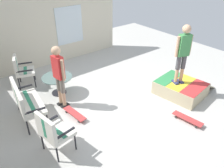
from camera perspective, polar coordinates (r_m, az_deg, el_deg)
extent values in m
cube|color=beige|center=(6.57, 2.89, -4.99)|extent=(12.00, 12.00, 0.10)
cube|color=beige|center=(8.74, -16.38, 12.87)|extent=(0.20, 6.00, 2.57)
cube|color=silver|center=(8.98, -10.78, 14.43)|extent=(0.03, 1.10, 1.40)
cube|color=tan|center=(7.10, 16.97, -1.10)|extent=(1.47, 1.27, 0.40)
cube|color=red|center=(6.85, 20.43, -0.95)|extent=(0.57, 1.11, 0.01)
cube|color=yellow|center=(6.99, 17.22, 0.35)|extent=(0.57, 1.11, 0.01)
cube|color=#338C4C|center=(7.16, 14.15, 1.59)|extent=(0.57, 1.11, 0.01)
cylinder|color=#B2B2B7|center=(6.60, 15.00, -1.53)|extent=(1.27, 0.23, 0.05)
cube|color=tan|center=(7.75, 19.80, 1.04)|extent=(1.36, 0.75, 0.34)
cylinder|color=black|center=(5.75, -16.02, -9.01)|extent=(0.04, 0.04, 0.44)
cylinder|color=black|center=(6.69, -18.97, -3.34)|extent=(0.04, 0.04, 0.44)
cylinder|color=black|center=(5.70, -20.57, -10.35)|extent=(0.04, 0.04, 0.44)
cylinder|color=black|center=(6.65, -22.85, -4.44)|extent=(0.04, 0.04, 0.44)
cube|color=silver|center=(6.04, -20.12, -4.59)|extent=(1.31, 0.69, 0.08)
cube|color=#338C66|center=(6.01, -20.19, -4.26)|extent=(1.21, 0.24, 0.00)
cube|color=silver|center=(5.86, -22.82, -2.89)|extent=(1.25, 0.23, 0.50)
cube|color=#338C66|center=(5.86, -22.82, -2.89)|extent=(0.11, 0.10, 0.46)
cube|color=black|center=(5.45, -18.93, -6.41)|extent=(0.10, 0.47, 0.04)
cube|color=black|center=(6.47, -21.62, -0.73)|extent=(0.10, 0.47, 0.04)
cylinder|color=black|center=(7.53, -18.98, 0.63)|extent=(0.04, 0.04, 0.44)
cylinder|color=black|center=(8.01, -19.14, 2.45)|extent=(0.04, 0.04, 0.44)
cylinder|color=black|center=(7.56, -22.49, 0.04)|extent=(0.04, 0.04, 0.44)
cylinder|color=black|center=(8.04, -22.45, 1.89)|extent=(0.04, 0.04, 0.44)
cube|color=silver|center=(7.66, -21.12, 2.98)|extent=(0.77, 0.72, 0.08)
cube|color=#338C66|center=(7.65, -21.18, 3.25)|extent=(0.58, 0.28, 0.00)
cube|color=silver|center=(7.57, -23.28, 4.62)|extent=(0.61, 0.28, 0.50)
cube|color=#338C66|center=(7.57, -23.28, 4.62)|extent=(0.12, 0.11, 0.46)
cube|color=black|center=(7.33, -21.33, 3.10)|extent=(0.19, 0.46, 0.04)
cube|color=black|center=(7.86, -21.36, 4.93)|extent=(0.19, 0.46, 0.04)
cylinder|color=black|center=(5.08, -9.30, -14.29)|extent=(0.04, 0.04, 0.44)
cylinder|color=black|center=(5.41, -13.02, -11.39)|extent=(0.04, 0.04, 0.44)
cylinder|color=black|center=(4.90, -13.71, -16.96)|extent=(0.04, 0.04, 0.44)
cylinder|color=black|center=(5.25, -17.24, -13.73)|extent=(0.04, 0.04, 0.44)
cube|color=silver|center=(4.98, -13.70, -11.90)|extent=(0.70, 0.65, 0.08)
cube|color=#338C66|center=(4.95, -13.76, -11.54)|extent=(0.59, 0.20, 0.00)
cube|color=silver|center=(4.70, -16.48, -10.59)|extent=(0.62, 0.18, 0.50)
cube|color=#338C66|center=(4.70, -16.48, -10.59)|extent=(0.11, 0.10, 0.46)
cube|color=black|center=(4.68, -11.83, -12.17)|extent=(0.12, 0.47, 0.04)
cube|color=black|center=(5.07, -15.85, -8.95)|extent=(0.12, 0.47, 0.04)
cylinder|color=black|center=(7.00, -13.52, -0.32)|extent=(0.06, 0.06, 0.55)
cylinder|color=black|center=(7.13, -13.27, -2.12)|extent=(0.44, 0.44, 0.03)
cylinder|color=slate|center=(6.86, -13.80, 1.72)|extent=(0.90, 0.90, 0.02)
cube|color=black|center=(6.51, -11.88, -5.33)|extent=(0.15, 0.25, 0.05)
cylinder|color=tan|center=(6.37, -12.10, -3.63)|extent=(0.10, 0.10, 0.42)
cylinder|color=slate|center=(6.15, -12.51, -0.41)|extent=(0.13, 0.13, 0.42)
cube|color=black|center=(6.62, -12.75, -4.72)|extent=(0.15, 0.25, 0.05)
cylinder|color=tan|center=(6.49, -12.98, -3.04)|extent=(0.10, 0.10, 0.42)
cylinder|color=slate|center=(6.28, -13.42, 0.14)|extent=(0.13, 0.13, 0.42)
cube|color=red|center=(5.97, -13.54, 4.14)|extent=(0.34, 0.23, 0.62)
sphere|color=tan|center=(5.79, -14.08, 8.19)|extent=(0.24, 0.24, 0.24)
cylinder|color=tan|center=(5.83, -12.39, 3.39)|extent=(0.08, 0.08, 0.59)
cylinder|color=tan|center=(6.14, -14.59, 4.52)|extent=(0.08, 0.08, 0.59)
cube|color=navy|center=(6.90, 15.76, 0.46)|extent=(0.26, 0.19, 0.05)
cylinder|color=tan|center=(6.79, 16.03, 2.13)|extent=(0.10, 0.10, 0.41)
cylinder|color=#4C4C51|center=(6.61, 16.53, 5.25)|extent=(0.13, 0.13, 0.41)
cube|color=navy|center=(6.99, 16.94, 0.67)|extent=(0.26, 0.19, 0.05)
cylinder|color=tan|center=(6.88, 17.22, 2.33)|extent=(0.10, 0.10, 0.41)
cylinder|color=#4C4C51|center=(6.71, 17.75, 5.40)|extent=(0.13, 0.13, 0.41)
cube|color=#3F8C4C|center=(6.47, 17.83, 9.38)|extent=(0.28, 0.36, 0.60)
sphere|color=tan|center=(6.34, 18.47, 13.14)|extent=(0.23, 0.23, 0.23)
cylinder|color=tan|center=(6.37, 16.29, 9.09)|extent=(0.08, 0.08, 0.57)
cylinder|color=tan|center=(6.59, 19.25, 9.33)|extent=(0.08, 0.08, 0.57)
cube|color=#B23838|center=(6.05, -9.51, -7.36)|extent=(0.82, 0.29, 0.02)
cylinder|color=#333333|center=(6.31, -10.37, -6.37)|extent=(0.06, 0.04, 0.06)
cylinder|color=#333333|center=(6.25, -11.57, -6.96)|extent=(0.06, 0.04, 0.06)
cylinder|color=#333333|center=(5.94, -7.23, -8.76)|extent=(0.06, 0.04, 0.06)
cylinder|color=#333333|center=(5.87, -8.47, -9.43)|extent=(0.06, 0.04, 0.06)
cube|color=#B23838|center=(6.11, 18.65, -8.31)|extent=(0.82, 0.31, 0.02)
cylinder|color=#333333|center=(6.30, 16.65, -7.41)|extent=(0.06, 0.04, 0.06)
cylinder|color=#333333|center=(6.18, 15.92, -8.10)|extent=(0.06, 0.04, 0.06)
cylinder|color=#333333|center=(6.14, 21.21, -9.47)|extent=(0.06, 0.04, 0.06)
cylinder|color=#333333|center=(6.02, 20.56, -10.22)|extent=(0.06, 0.04, 0.06)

